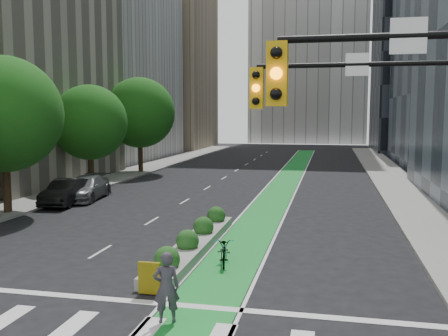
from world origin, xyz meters
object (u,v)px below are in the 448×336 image
at_px(median_planter, 195,241).
at_px(cyclist, 166,287).
at_px(parked_car_left_far, 86,188).
at_px(parked_car_left_mid, 67,192).
at_px(bicycle, 224,250).

bearing_deg(median_planter, cyclist, -80.60).
distance_m(median_planter, parked_car_left_far, 14.56).
height_order(parked_car_left_mid, parked_car_left_far, parked_car_left_mid).
distance_m(median_planter, bicycle, 2.24).
xyz_separation_m(parked_car_left_mid, parked_car_left_far, (0.30, 1.91, -0.02)).
height_order(median_planter, cyclist, cyclist).
relative_size(median_planter, parked_car_left_mid, 2.15).
xyz_separation_m(cyclist, parked_car_left_mid, (-11.71, 15.49, -0.19)).
relative_size(median_planter, cyclist, 5.25).
xyz_separation_m(median_planter, parked_car_left_far, (-10.24, 10.34, 0.39)).
xyz_separation_m(bicycle, parked_car_left_far, (-11.83, 11.91, 0.24)).
xyz_separation_m(median_planter, parked_car_left_mid, (-10.55, 8.43, 0.42)).
bearing_deg(median_planter, bicycle, -44.68).
distance_m(parked_car_left_mid, parked_car_left_far, 1.93).
relative_size(bicycle, parked_car_left_far, 0.38).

